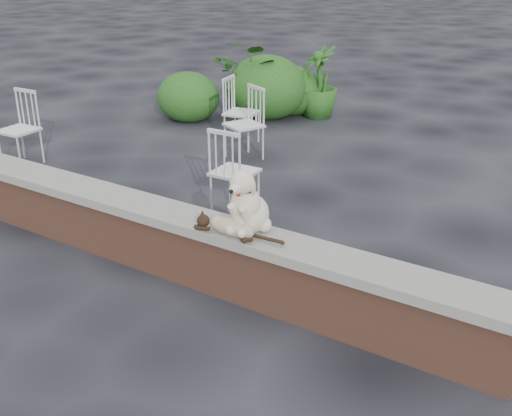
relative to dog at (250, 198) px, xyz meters
The scene contains 12 objects.
ground 1.26m from the dog, behind, with size 60.00×60.00×0.00m, color black.
brick_wall 1.11m from the dog, behind, with size 6.00×0.30×0.50m, color brown.
capstone 0.98m from the dog, behind, with size 6.20×0.40×0.08m, color slate.
dog is the anchor object (origin of this frame).
cat 0.26m from the dog, 118.07° to the right, with size 0.88×0.21×0.15m, color tan, non-canonical shape.
chair_a 4.37m from the dog, 165.55° to the left, with size 0.56×0.56×0.94m, color white, non-canonical shape.
chair_b 3.46m from the dog, 124.62° to the left, with size 0.56×0.56×0.94m, color white, non-canonical shape.
chair_e 4.08m from the dog, 124.93° to the left, with size 0.56×0.56×0.94m, color white, non-canonical shape.
chair_c 1.72m from the dog, 128.80° to the left, with size 0.56×0.56×0.94m, color white, non-canonical shape.
potted_plant_a 5.64m from the dog, 123.35° to the left, with size 1.09×0.95×1.22m, color #1D4B15.
potted_plant_b 5.64m from the dog, 111.95° to the left, with size 0.64×0.64×1.15m, color #1D4B15.
shrubbery 5.60m from the dog, 122.45° to the left, with size 2.19×2.20×1.04m.
Camera 1 is at (3.31, -3.58, 2.65)m, focal length 43.28 mm.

